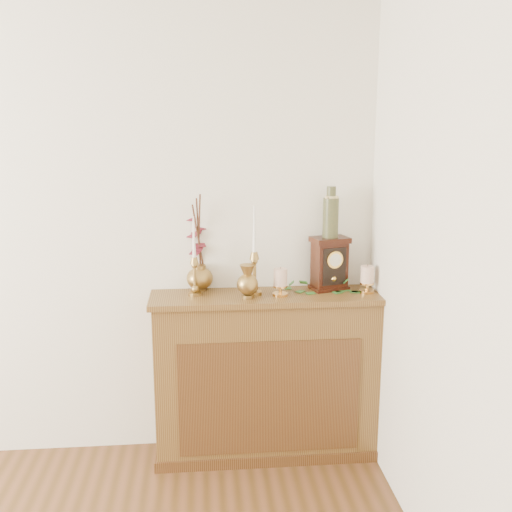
{
  "coord_description": "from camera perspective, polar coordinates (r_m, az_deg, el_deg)",
  "views": [
    {
      "loc": [
        1.06,
        -0.95,
        1.83
      ],
      "look_at": [
        1.34,
        2.05,
        1.15
      ],
      "focal_mm": 42.0,
      "sensor_mm": 36.0,
      "label": 1
    }
  ],
  "objects": [
    {
      "name": "mantel_clock",
      "position": [
        3.28,
        7.02,
        -0.76
      ],
      "size": [
        0.22,
        0.18,
        0.29
      ],
      "rotation": [
        0.0,
        0.0,
        0.26
      ],
      "color": "#38170B",
      "rests_on": "console_shelf"
    },
    {
      "name": "ceramic_vase",
      "position": [
        3.23,
        7.13,
        3.93
      ],
      "size": [
        0.08,
        0.08,
        0.27
      ],
      "rotation": [
        0.0,
        0.0,
        0.26
      ],
      "color": "#193326",
      "rests_on": "mantel_clock"
    },
    {
      "name": "ivy_garland",
      "position": [
        3.25,
        5.35,
        -3.21
      ],
      "size": [
        0.39,
        0.16,
        0.08
      ],
      "rotation": [
        0.0,
        0.0,
        -0.32
      ],
      "color": "#306B29",
      "rests_on": "console_shelf"
    },
    {
      "name": "pillar_candle_right",
      "position": [
        3.26,
        10.54,
        -2.06
      ],
      "size": [
        0.08,
        0.08,
        0.16
      ],
      "rotation": [
        0.0,
        0.0,
        -0.29
      ],
      "color": "#E2A54F",
      "rests_on": "console_shelf"
    },
    {
      "name": "console_shelf",
      "position": [
        3.37,
        0.99,
        -11.75
      ],
      "size": [
        1.24,
        0.34,
        0.93
      ],
      "color": "brown",
      "rests_on": "ground"
    },
    {
      "name": "bud_vase",
      "position": [
        3.1,
        -0.82,
        -2.49
      ],
      "size": [
        0.11,
        0.11,
        0.18
      ],
      "rotation": [
        0.0,
        0.0,
        -0.33
      ],
      "color": "olive",
      "rests_on": "console_shelf"
    },
    {
      "name": "candlestick_center",
      "position": [
        3.14,
        -0.16,
        -0.98
      ],
      "size": [
        0.08,
        0.08,
        0.48
      ],
      "rotation": [
        0.0,
        0.0,
        -0.09
      ],
      "color": "olive",
      "rests_on": "console_shelf"
    },
    {
      "name": "candlestick_left",
      "position": [
        3.15,
        -5.87,
        -1.33
      ],
      "size": [
        0.07,
        0.07,
        0.42
      ],
      "rotation": [
        0.0,
        0.0,
        -0.35
      ],
      "color": "olive",
      "rests_on": "console_shelf"
    },
    {
      "name": "pillar_candle_left",
      "position": [
        3.15,
        2.33,
        -2.36
      ],
      "size": [
        0.08,
        0.08,
        0.16
      ],
      "rotation": [
        0.0,
        0.0,
        -0.23
      ],
      "color": "#E2A54F",
      "rests_on": "console_shelf"
    },
    {
      "name": "ginger_jar",
      "position": [
        3.26,
        -5.59,
        0.95
      ],
      "size": [
        0.21,
        0.23,
        0.53
      ],
      "rotation": [
        0.0,
        0.0,
        -0.28
      ],
      "color": "olive",
      "rests_on": "console_shelf"
    }
  ]
}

